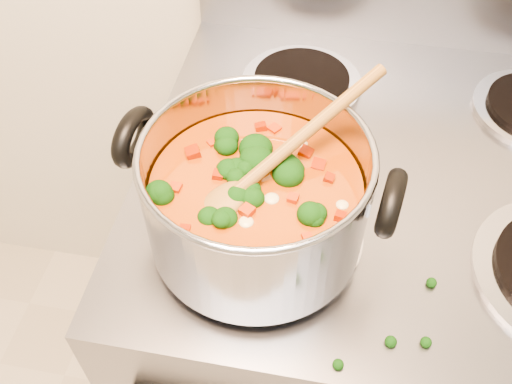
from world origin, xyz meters
TOP-DOWN VIEW (x-y plane):
  - electric_range at (-0.02, 1.16)m, footprint 0.73×0.66m
  - stockpot at (-0.21, 1.00)m, footprint 0.31×0.25m
  - wooden_spoon at (-0.20, 1.01)m, footprint 0.19×0.21m
  - cooktop_crumbs at (-0.29, 1.10)m, footprint 0.28×0.21m

SIDE VIEW (x-z plane):
  - electric_range at x=-0.02m, z-range -0.07..1.01m
  - cooktop_crumbs at x=-0.29m, z-range 0.92..0.93m
  - stockpot at x=-0.21m, z-range 0.93..1.08m
  - wooden_spoon at x=-0.20m, z-range 0.99..1.09m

